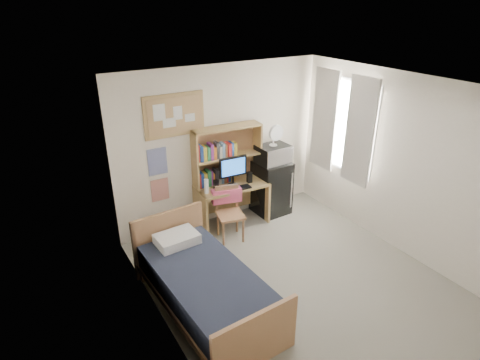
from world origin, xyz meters
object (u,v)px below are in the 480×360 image
bulletin_board (174,115)px  bed (206,291)px  desk_chair (230,215)px  speaker_left (216,185)px  microwave (273,154)px  mini_fridge (271,187)px  desk (232,204)px  desk_fan (274,136)px  monitor (233,172)px  speaker_right (249,177)px

bulletin_board → bed: bearing=-104.6°
desk_chair → speaker_left: bearing=111.5°
speaker_left → microwave: microwave is taller
mini_fridge → desk: bearing=179.2°
speaker_left → microwave: size_ratio=0.31×
mini_fridge → microwave: bearing=-90.0°
desk_chair → desk: bearing=70.8°
desk → desk_fan: size_ratio=3.55×
bulletin_board → microwave: bearing=-10.8°
bulletin_board → desk_chair: bulletin_board is taller
bulletin_board → bed: size_ratio=0.47×
bulletin_board → monitor: 1.28m
mini_fridge → monitor: 0.95m
bulletin_board → monitor: bearing=-24.4°
speaker_right → bed: bearing=-132.3°
bulletin_board → desk_chair: size_ratio=1.09×
microwave → desk_chair: bearing=-161.4°
mini_fridge → microwave: (0.00, -0.02, 0.63)m
monitor → speaker_left: monitor is taller
mini_fridge → bed: mini_fridge is taller
desk → mini_fridge: 0.81m
bulletin_board → speaker_right: size_ratio=5.22×
monitor → speaker_left: bearing=180.0°
mini_fridge → monitor: (-0.80, -0.07, 0.50)m
bulletin_board → desk_chair: bearing=-52.3°
bulletin_board → bed: (-0.50, -1.91, -1.65)m
bed → speaker_right: speaker_right is taller
bulletin_board → bed: 2.57m
speaker_right → microwave: (0.50, 0.07, 0.28)m
mini_fridge → microwave: microwave is taller
desk_chair → speaker_right: bearing=43.3°
desk → microwave: microwave is taller
desk_chair → microwave: size_ratio=1.64×
desk_chair → speaker_left: speaker_left is taller
monitor → microwave: size_ratio=0.94×
bed → speaker_right: (1.58, 1.54, 0.54)m
desk_chair → speaker_right: 0.74m
mini_fridge → bed: size_ratio=0.48×
desk_chair → desk_fan: (1.05, 0.39, 0.98)m
desk_fan → monitor: bearing=-178.0°
desk → mini_fridge: size_ratio=1.23×
speaker_left → speaker_right: bearing=-0.0°
speaker_left → microwave: (1.10, 0.03, 0.29)m
bulletin_board → microwave: bulletin_board is taller
monitor → microwave: 0.82m
desk → microwave: bearing=2.8°
bulletin_board → speaker_right: (1.08, -0.37, -1.11)m
desk_chair → monitor: size_ratio=1.74×
desk_chair → bed: (-1.03, -1.22, -0.16)m
desk_chair → bed: desk_chair is taller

